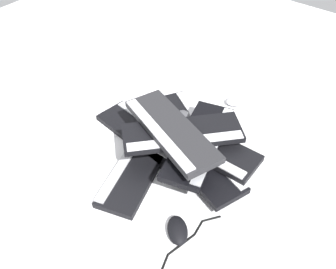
{
  "coord_description": "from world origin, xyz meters",
  "views": [
    {
      "loc": [
        -0.82,
        -0.7,
        1.08
      ],
      "look_at": [
        -0.01,
        -0.06,
        0.09
      ],
      "focal_mm": 40.0,
      "sensor_mm": 36.0,
      "label": 1
    }
  ],
  "objects": [
    {
      "name": "mouse_1",
      "position": [
        -0.02,
        0.06,
        0.05
      ],
      "size": [
        0.11,
        0.13,
        0.04
      ],
      "primitive_type": "ellipsoid",
      "rotation": [
        0.0,
        0.0,
        4.27
      ],
      "color": "#4C4C51",
      "rests_on": "keyboard_1"
    },
    {
      "name": "keyboard_6",
      "position": [
        0.02,
        -0.18,
        0.1
      ],
      "size": [
        0.46,
        0.27,
        0.03
      ],
      "color": "black",
      "rests_on": "keyboard_5"
    },
    {
      "name": "mouse_0",
      "position": [
        -0.28,
        -0.31,
        0.02
      ],
      "size": [
        0.12,
        0.12,
        0.04
      ],
      "primitive_type": "ellipsoid",
      "rotation": [
        0.0,
        0.0,
        3.94
      ],
      "color": "black",
      "rests_on": "ground"
    },
    {
      "name": "keyboard_2",
      "position": [
        -0.16,
        -0.03,
        0.01
      ],
      "size": [
        0.46,
        0.28,
        0.03
      ],
      "color": "black",
      "rests_on": "ground"
    },
    {
      "name": "ground_plane",
      "position": [
        0.0,
        0.0,
        0.0
      ],
      "size": [
        3.2,
        3.2,
        0.0
      ],
      "primitive_type": "plane",
      "color": "white"
    },
    {
      "name": "keyboard_3",
      "position": [
        0.01,
        -0.15,
        0.01
      ],
      "size": [
        0.16,
        0.44,
        0.03
      ],
      "color": "black",
      "rests_on": "ground"
    },
    {
      "name": "mouse_4",
      "position": [
        0.14,
        -0.03,
        0.05
      ],
      "size": [
        0.12,
        0.13,
        0.04
      ],
      "primitive_type": "ellipsoid",
      "rotation": [
        0.0,
        0.0,
        0.85
      ],
      "color": "#4C4C51",
      "rests_on": "keyboard_0"
    },
    {
      "name": "mouse_3",
      "position": [
        0.42,
        -0.12,
        0.02
      ],
      "size": [
        0.13,
        0.12,
        0.04
      ],
      "primitive_type": "ellipsoid",
      "rotation": [
        0.0,
        0.0,
        5.64
      ],
      "color": "#B7B7BC",
      "rests_on": "ground"
    },
    {
      "name": "keyboard_8",
      "position": [
        -0.05,
        -0.1,
        0.16
      ],
      "size": [
        0.29,
        0.46,
        0.03
      ],
      "color": "#232326",
      "rests_on": "keyboard_7"
    },
    {
      "name": "keyboard_1",
      "position": [
        -0.01,
        0.08,
        0.01
      ],
      "size": [
        0.2,
        0.45,
        0.03
      ],
      "color": "black",
      "rests_on": "ground"
    },
    {
      "name": "keyboard_4",
      "position": [
        -0.01,
        -0.2,
        0.04
      ],
      "size": [
        0.29,
        0.46,
        0.03
      ],
      "color": "black",
      "rests_on": "keyboard_3"
    },
    {
      "name": "keyboard_5",
      "position": [
        0.04,
        -0.18,
        0.07
      ],
      "size": [
        0.16,
        0.44,
        0.03
      ],
      "color": "black",
      "rests_on": "keyboard_4"
    },
    {
      "name": "keyboard_7",
      "position": [
        -0.01,
        -0.12,
        0.13
      ],
      "size": [
        0.43,
        0.41,
        0.03
      ],
      "color": "black",
      "rests_on": "keyboard_6"
    },
    {
      "name": "cable_0",
      "position": [
        -0.37,
        -0.41,
        0.0
      ],
      "size": [
        0.39,
        0.25,
        0.01
      ],
      "color": "black",
      "rests_on": "ground"
    },
    {
      "name": "keyboard_0",
      "position": [
        0.15,
        -0.04,
        0.01
      ],
      "size": [
        0.35,
        0.46,
        0.03
      ],
      "color": "black",
      "rests_on": "ground"
    },
    {
      "name": "mouse_2",
      "position": [
        0.02,
        0.07,
        0.05
      ],
      "size": [
        0.1,
        0.12,
        0.04
      ],
      "primitive_type": "ellipsoid",
      "rotation": [
        0.0,
        0.0,
        1.26
      ],
      "color": "#4C4C51",
      "rests_on": "keyboard_1"
    }
  ]
}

